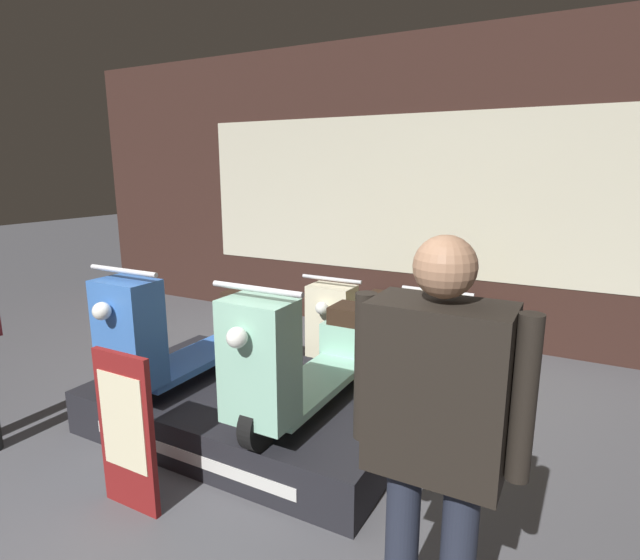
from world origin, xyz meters
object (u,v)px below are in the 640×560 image
object	(u,v)px
scooter_display_left	(189,333)
person_right_browsing	(436,419)
scooter_display_right	(308,357)
scooter_backrow_1	(450,340)
price_sign_board	(126,432)
scooter_backrow_0	(356,325)

from	to	relation	value
scooter_display_left	person_right_browsing	xyz separation A→B (m)	(2.09, -1.00, 0.32)
scooter_display_left	scooter_display_right	distance (m)	1.00
scooter_backrow_1	price_sign_board	size ratio (longest dim) A/B	1.79
scooter_display_left	scooter_backrow_0	xyz separation A→B (m)	(0.61, 1.65, -0.31)
scooter_display_left	person_right_browsing	bearing A→B (deg)	-25.55
scooter_backrow_0	price_sign_board	bearing A→B (deg)	-94.07
scooter_backrow_1	person_right_browsing	distance (m)	2.78
scooter_display_right	scooter_backrow_0	size ratio (longest dim) A/B	1.00
price_sign_board	scooter_backrow_0	bearing A→B (deg)	85.93
scooter_display_right	price_sign_board	bearing A→B (deg)	-121.06
scooter_display_left	scooter_display_right	bearing A→B (deg)	0.00
scooter_backrow_0	price_sign_board	xyz separation A→B (m)	(-0.19, -2.61, 0.11)
scooter_backrow_1	person_right_browsing	xyz separation A→B (m)	(0.57, -2.65, 0.63)
scooter_backrow_0	scooter_backrow_1	world-z (taller)	same
scooter_display_left	scooter_backrow_0	bearing A→B (deg)	69.79
scooter_backrow_0	scooter_display_right	bearing A→B (deg)	-76.55
scooter_display_right	person_right_browsing	world-z (taller)	person_right_browsing
scooter_display_left	price_sign_board	bearing A→B (deg)	-66.37
scooter_display_right	scooter_display_left	bearing A→B (deg)	180.00
scooter_display_left	price_sign_board	xyz separation A→B (m)	(0.42, -0.96, -0.20)
scooter_display_right	scooter_backrow_1	distance (m)	1.76
scooter_display_left	price_sign_board	world-z (taller)	scooter_display_left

